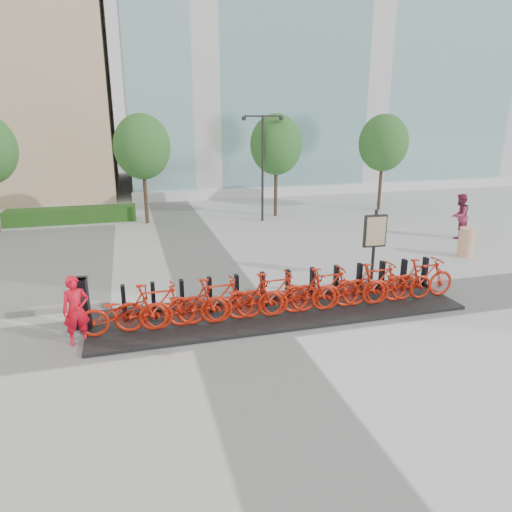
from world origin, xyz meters
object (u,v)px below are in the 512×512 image
object	(u,v)px
kiosk	(81,302)
construction_barrel	(466,242)
pedestrian	(459,216)
bike_0	(124,312)
worker_red	(76,310)
map_sign	(375,234)

from	to	relation	value
kiosk	construction_barrel	distance (m)	13.28
pedestrian	construction_barrel	world-z (taller)	pedestrian
bike_0	kiosk	bearing A→B (deg)	59.93
worker_red	pedestrian	bearing A→B (deg)	10.32
bike_0	construction_barrel	bearing A→B (deg)	-74.91
kiosk	worker_red	xyz separation A→B (m)	(-0.05, -0.64, 0.07)
pedestrian	map_sign	distance (m)	7.12
worker_red	construction_barrel	bearing A→B (deg)	3.34
bike_0	kiosk	size ratio (longest dim) A/B	1.46
worker_red	map_sign	size ratio (longest dim) A/B	0.72
bike_0	kiosk	distance (m)	1.11
kiosk	pedestrian	world-z (taller)	pedestrian
kiosk	worker_red	bearing A→B (deg)	-88.56
pedestrian	map_sign	xyz separation A→B (m)	(-6.09, -3.66, 0.53)
bike_0	worker_red	size ratio (longest dim) A/B	1.24
construction_barrel	map_sign	xyz separation A→B (m)	(-4.55, -1.31, 0.93)
bike_0	construction_barrel	size ratio (longest dim) A/B	1.86
pedestrian	construction_barrel	bearing A→B (deg)	27.20
bike_0	kiosk	world-z (taller)	kiosk
construction_barrel	map_sign	bearing A→B (deg)	-164.00
kiosk	map_sign	distance (m)	8.60
construction_barrel	pedestrian	bearing A→B (deg)	56.85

